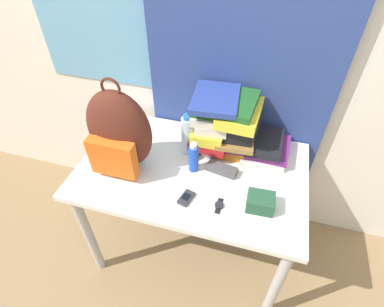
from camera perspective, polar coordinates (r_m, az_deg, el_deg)
name	(u,v)px	position (r m, az deg, el deg)	size (l,w,h in m)	color
ground_plane	(175,296)	(1.94, -3.18, -25.53)	(12.00, 12.00, 0.00)	#8C704C
wall_back	(216,31)	(1.58, 4.58, 22.16)	(6.00, 0.06, 2.50)	silver
curtain_blue	(244,39)	(1.51, 9.86, 20.66)	(0.96, 0.04, 2.50)	navy
desk	(192,181)	(1.58, 0.00, -5.27)	(1.13, 0.70, 0.73)	silver
backpack	(119,133)	(1.43, -13.77, 3.82)	(0.32, 0.21, 0.48)	#512319
book_stack_left	(213,122)	(1.54, 3.95, 6.07)	(0.25, 0.30, 0.31)	navy
book_stack_center	(238,125)	(1.53, 8.77, 5.31)	(0.22, 0.29, 0.30)	orange
book_stack_right	(265,147)	(1.59, 13.72, 1.15)	(0.25, 0.26, 0.10)	silver
water_bottle	(188,135)	(1.52, -0.78, 3.59)	(0.07, 0.07, 0.23)	silver
sports_bottle	(208,137)	(1.51, 3.02, 3.15)	(0.07, 0.07, 0.24)	white
sunscreen_bottle	(194,158)	(1.44, 0.29, -0.83)	(0.05, 0.05, 0.17)	blue
cell_phone	(186,198)	(1.37, -1.11, -8.46)	(0.07, 0.10, 0.02)	#2D2D33
sunglasses_case	(222,169)	(1.48, 5.71, -2.99)	(0.16, 0.08, 0.04)	#47474C
camera_pouch	(260,202)	(1.35, 12.90, -9.03)	(0.12, 0.10, 0.07)	#234C33
wristwatch	(219,205)	(1.35, 5.18, -9.83)	(0.04, 0.09, 0.01)	black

